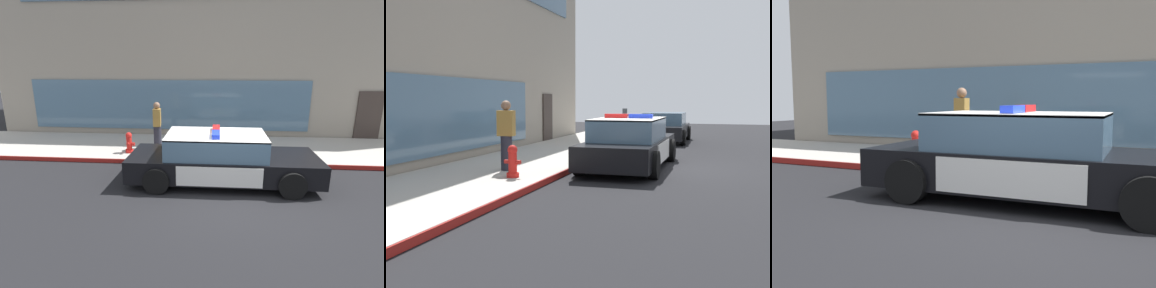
# 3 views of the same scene
# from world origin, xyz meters

# --- Properties ---
(ground) EXTENTS (48.00, 48.00, 0.00)m
(ground) POSITION_xyz_m (0.00, 0.00, 0.00)
(ground) COLOR black
(sidewalk) EXTENTS (48.00, 3.48, 0.15)m
(sidewalk) POSITION_xyz_m (0.00, 3.71, 0.07)
(sidewalk) COLOR #B2ADA3
(sidewalk) RESTS_ON ground
(curb_red_paint) EXTENTS (28.80, 0.04, 0.14)m
(curb_red_paint) POSITION_xyz_m (0.00, 1.96, 0.08)
(curb_red_paint) COLOR maroon
(curb_red_paint) RESTS_ON ground
(storefront_building) EXTENTS (19.88, 8.89, 8.55)m
(storefront_building) POSITION_xyz_m (-0.19, 9.90, 4.27)
(storefront_building) COLOR gray
(storefront_building) RESTS_ON ground
(police_cruiser) EXTENTS (5.11, 2.09, 1.49)m
(police_cruiser) POSITION_xyz_m (-0.32, 0.70, 0.68)
(police_cruiser) COLOR black
(police_cruiser) RESTS_ON ground
(fire_hydrant) EXTENTS (0.34, 0.39, 0.73)m
(fire_hydrant) POSITION_xyz_m (-3.49, 2.71, 0.50)
(fire_hydrant) COLOR red
(fire_hydrant) RESTS_ON sidewalk
(pedestrian_on_sidewalk) EXTENTS (0.30, 0.43, 1.71)m
(pedestrian_on_sidewalk) POSITION_xyz_m (-2.60, 3.30, 1.01)
(pedestrian_on_sidewalk) COLOR #23232D
(pedestrian_on_sidewalk) RESTS_ON sidewalk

